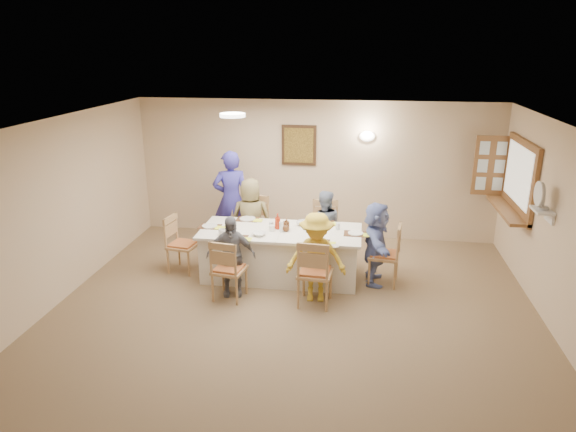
# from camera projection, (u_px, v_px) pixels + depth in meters

# --- Properties ---
(ground) EXTENTS (7.00, 7.00, 0.00)m
(ground) POSITION_uv_depth(u_px,v_px,m) (288.00, 331.00, 6.42)
(ground) COLOR #7F6247
(room_walls) EXTENTS (7.00, 7.00, 7.00)m
(room_walls) POSITION_uv_depth(u_px,v_px,m) (288.00, 217.00, 5.94)
(room_walls) COLOR beige
(room_walls) RESTS_ON ground
(wall_picture) EXTENTS (0.62, 0.05, 0.72)m
(wall_picture) POSITION_uv_depth(u_px,v_px,m) (299.00, 145.00, 9.17)
(wall_picture) COLOR #442C17
(wall_picture) RESTS_ON room_walls
(wall_sconce) EXTENTS (0.26, 0.09, 0.18)m
(wall_sconce) POSITION_uv_depth(u_px,v_px,m) (367.00, 136.00, 8.92)
(wall_sconce) COLOR white
(wall_sconce) RESTS_ON room_walls
(ceiling_light) EXTENTS (0.36, 0.36, 0.05)m
(ceiling_light) POSITION_uv_depth(u_px,v_px,m) (233.00, 115.00, 7.18)
(ceiling_light) COLOR white
(ceiling_light) RESTS_ON room_walls
(serving_hatch) EXTENTS (0.06, 1.50, 1.15)m
(serving_hatch) POSITION_uv_depth(u_px,v_px,m) (520.00, 177.00, 7.76)
(serving_hatch) COLOR brown
(serving_hatch) RESTS_ON room_walls
(hatch_sill) EXTENTS (0.30, 1.50, 0.05)m
(hatch_sill) POSITION_uv_depth(u_px,v_px,m) (507.00, 210.00, 7.94)
(hatch_sill) COLOR brown
(hatch_sill) RESTS_ON room_walls
(shutter_door) EXTENTS (0.55, 0.04, 1.00)m
(shutter_door) POSITION_uv_depth(u_px,v_px,m) (491.00, 166.00, 8.51)
(shutter_door) COLOR brown
(shutter_door) RESTS_ON room_walls
(fan_shelf) EXTENTS (0.22, 0.36, 0.03)m
(fan_shelf) POSITION_uv_depth(u_px,v_px,m) (542.00, 210.00, 6.54)
(fan_shelf) COLOR white
(fan_shelf) RESTS_ON room_walls
(desk_fan) EXTENTS (0.30, 0.30, 0.28)m
(desk_fan) POSITION_uv_depth(u_px,v_px,m) (542.00, 199.00, 6.49)
(desk_fan) COLOR #A5A5A8
(desk_fan) RESTS_ON fan_shelf
(dining_table) EXTENTS (2.41, 1.02, 0.76)m
(dining_table) POSITION_uv_depth(u_px,v_px,m) (281.00, 254.00, 7.82)
(dining_table) COLOR silver
(dining_table) RESTS_ON ground
(chair_back_left) EXTENTS (0.55, 0.55, 1.00)m
(chair_back_left) POSITION_uv_depth(u_px,v_px,m) (253.00, 227.00, 8.62)
(chair_back_left) COLOR tan
(chair_back_left) RESTS_ON ground
(chair_back_right) EXTENTS (0.47, 0.47, 0.97)m
(chair_back_right) POSITION_uv_depth(u_px,v_px,m) (324.00, 231.00, 8.46)
(chair_back_right) COLOR tan
(chair_back_right) RESTS_ON ground
(chair_front_left) EXTENTS (0.50, 0.50, 0.91)m
(chair_front_left) POSITION_uv_depth(u_px,v_px,m) (229.00, 268.00, 7.13)
(chair_front_left) COLOR tan
(chair_front_left) RESTS_ON ground
(chair_front_right) EXTENTS (0.50, 0.50, 0.97)m
(chair_front_right) POSITION_uv_depth(u_px,v_px,m) (315.00, 271.00, 6.96)
(chair_front_right) COLOR tan
(chair_front_right) RESTS_ON ground
(chair_left_end) EXTENTS (0.49, 0.49, 0.90)m
(chair_left_end) POSITION_uv_depth(u_px,v_px,m) (183.00, 244.00, 8.01)
(chair_left_end) COLOR tan
(chair_left_end) RESTS_ON ground
(chair_right_end) EXTENTS (0.50, 0.50, 0.93)m
(chair_right_end) POSITION_uv_depth(u_px,v_px,m) (384.00, 254.00, 7.59)
(chair_right_end) COLOR tan
(chair_right_end) RESTS_ON ground
(diner_back_left) EXTENTS (0.79, 0.62, 1.36)m
(diner_back_left) POSITION_uv_depth(u_px,v_px,m) (251.00, 219.00, 8.45)
(diner_back_left) COLOR olive
(diner_back_left) RESTS_ON ground
(diner_back_right) EXTENTS (0.67, 0.56, 1.21)m
(diner_back_right) POSITION_uv_depth(u_px,v_px,m) (324.00, 227.00, 8.31)
(diner_back_right) COLOR #7987A4
(diner_back_right) RESTS_ON ground
(diner_front_left) EXTENTS (0.79, 0.53, 1.18)m
(diner_front_left) POSITION_uv_depth(u_px,v_px,m) (231.00, 256.00, 7.20)
(diner_front_left) COLOR slate
(diner_front_left) RESTS_ON ground
(diner_front_right) EXTENTS (0.89, 0.58, 1.28)m
(diner_front_right) POSITION_uv_depth(u_px,v_px,m) (316.00, 257.00, 7.02)
(diner_front_right) COLOR gold
(diner_front_right) RESTS_ON ground
(diner_right_end) EXTENTS (1.17, 0.39, 1.26)m
(diner_right_end) POSITION_uv_depth(u_px,v_px,m) (376.00, 243.00, 7.55)
(diner_right_end) COLOR #7C8ED2
(diner_right_end) RESTS_ON ground
(caregiver) EXTENTS (0.85, 0.75, 1.72)m
(caregiver) POSITION_uv_depth(u_px,v_px,m) (231.00, 199.00, 8.89)
(caregiver) COLOR #3A36AB
(caregiver) RESTS_ON ground
(placemat_fl) EXTENTS (0.36, 0.27, 0.01)m
(placemat_fl) POSITION_uv_depth(u_px,v_px,m) (235.00, 238.00, 7.39)
(placemat_fl) COLOR #472B19
(placemat_fl) RESTS_ON dining_table
(plate_fl) EXTENTS (0.24, 0.24, 0.02)m
(plate_fl) POSITION_uv_depth(u_px,v_px,m) (235.00, 237.00, 7.39)
(plate_fl) COLOR white
(plate_fl) RESTS_ON dining_table
(napkin_fl) EXTENTS (0.14, 0.14, 0.01)m
(napkin_fl) POSITION_uv_depth(u_px,v_px,m) (246.00, 239.00, 7.32)
(napkin_fl) COLOR #F0FF35
(napkin_fl) RESTS_ON dining_table
(placemat_fr) EXTENTS (0.33, 0.25, 0.01)m
(placemat_fr) POSITION_uv_depth(u_px,v_px,m) (318.00, 242.00, 7.23)
(placemat_fr) COLOR #472B19
(placemat_fr) RESTS_ON dining_table
(plate_fr) EXTENTS (0.24, 0.24, 0.02)m
(plate_fr) POSITION_uv_depth(u_px,v_px,m) (318.00, 241.00, 7.22)
(plate_fr) COLOR white
(plate_fr) RESTS_ON dining_table
(napkin_fr) EXTENTS (0.14, 0.14, 0.01)m
(napkin_fr) POSITION_uv_depth(u_px,v_px,m) (330.00, 244.00, 7.15)
(napkin_fr) COLOR #F0FF35
(napkin_fr) RESTS_ON dining_table
(placemat_bl) EXTENTS (0.35, 0.26, 0.01)m
(placemat_bl) POSITION_uv_depth(u_px,v_px,m) (248.00, 219.00, 8.18)
(placemat_bl) COLOR #472B19
(placemat_bl) RESTS_ON dining_table
(plate_bl) EXTENTS (0.25, 0.25, 0.02)m
(plate_bl) POSITION_uv_depth(u_px,v_px,m) (248.00, 219.00, 8.17)
(plate_bl) COLOR white
(plate_bl) RESTS_ON dining_table
(napkin_bl) EXTENTS (0.14, 0.14, 0.01)m
(napkin_bl) POSITION_uv_depth(u_px,v_px,m) (258.00, 220.00, 8.10)
(napkin_bl) COLOR #F0FF35
(napkin_bl) RESTS_ON dining_table
(placemat_br) EXTENTS (0.36, 0.27, 0.01)m
(placemat_br) POSITION_uv_depth(u_px,v_px,m) (323.00, 223.00, 8.02)
(placemat_br) COLOR #472B19
(placemat_br) RESTS_ON dining_table
(plate_br) EXTENTS (0.22, 0.22, 0.01)m
(plate_br) POSITION_uv_depth(u_px,v_px,m) (323.00, 222.00, 8.01)
(plate_br) COLOR white
(plate_br) RESTS_ON dining_table
(napkin_br) EXTENTS (0.15, 0.15, 0.01)m
(napkin_br) POSITION_uv_depth(u_px,v_px,m) (334.00, 224.00, 7.94)
(napkin_br) COLOR #F0FF35
(napkin_br) RESTS_ON dining_table
(placemat_le) EXTENTS (0.33, 0.25, 0.01)m
(placemat_le) POSITION_uv_depth(u_px,v_px,m) (210.00, 227.00, 7.85)
(placemat_le) COLOR #472B19
(placemat_le) RESTS_ON dining_table
(plate_le) EXTENTS (0.23, 0.23, 0.01)m
(plate_le) POSITION_uv_depth(u_px,v_px,m) (210.00, 226.00, 7.85)
(plate_le) COLOR white
(plate_le) RESTS_ON dining_table
(napkin_le) EXTENTS (0.15, 0.15, 0.01)m
(napkin_le) POSITION_uv_depth(u_px,v_px,m) (220.00, 228.00, 7.78)
(napkin_le) COLOR #F0FF35
(napkin_le) RESTS_ON dining_table
(placemat_re) EXTENTS (0.34, 0.26, 0.01)m
(placemat_re) POSITION_uv_depth(u_px,v_px,m) (356.00, 234.00, 7.55)
(placemat_re) COLOR #472B19
(placemat_re) RESTS_ON dining_table
(plate_re) EXTENTS (0.23, 0.23, 0.01)m
(plate_re) POSITION_uv_depth(u_px,v_px,m) (356.00, 233.00, 7.55)
(plate_re) COLOR white
(plate_re) RESTS_ON dining_table
(napkin_re) EXTENTS (0.14, 0.14, 0.01)m
(napkin_re) POSITION_uv_depth(u_px,v_px,m) (368.00, 235.00, 7.48)
(napkin_re) COLOR #F0FF35
(napkin_re) RESTS_ON dining_table
(teacup_a) EXTENTS (0.13, 0.13, 0.09)m
(teacup_a) POSITION_uv_depth(u_px,v_px,m) (222.00, 232.00, 7.50)
(teacup_a) COLOR white
(teacup_a) RESTS_ON dining_table
(teacup_b) EXTENTS (0.09, 0.09, 0.07)m
(teacup_b) POSITION_uv_depth(u_px,v_px,m) (309.00, 217.00, 8.17)
(teacup_b) COLOR white
(teacup_b) RESTS_ON dining_table
(bowl_a) EXTENTS (0.32, 0.32, 0.05)m
(bowl_a) POSITION_uv_depth(u_px,v_px,m) (259.00, 234.00, 7.48)
(bowl_a) COLOR white
(bowl_a) RESTS_ON dining_table
(bowl_b) EXTENTS (0.28, 0.28, 0.07)m
(bowl_b) POSITION_uv_depth(u_px,v_px,m) (303.00, 223.00, 7.90)
(bowl_b) COLOR white
(bowl_b) RESTS_ON dining_table
(condiment_ketchup) EXTENTS (0.11, 0.11, 0.24)m
(condiment_ketchup) POSITION_uv_depth(u_px,v_px,m) (278.00, 221.00, 7.72)
(condiment_ketchup) COLOR #B1290F
(condiment_ketchup) RESTS_ON dining_table
(condiment_brown) EXTENTS (0.13, 0.13, 0.18)m
(condiment_brown) POSITION_uv_depth(u_px,v_px,m) (286.00, 224.00, 7.71)
(condiment_brown) COLOR #553016
(condiment_brown) RESTS_ON dining_table
(condiment_malt) EXTENTS (0.16, 0.16, 0.14)m
(condiment_malt) POSITION_uv_depth(u_px,v_px,m) (286.00, 227.00, 7.64)
(condiment_malt) COLOR #553016
(condiment_malt) RESTS_ON dining_table
(drinking_glass) EXTENTS (0.07, 0.07, 0.10)m
(drinking_glass) POSITION_uv_depth(u_px,v_px,m) (271.00, 225.00, 7.75)
(drinking_glass) COLOR silver
(drinking_glass) RESTS_ON dining_table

